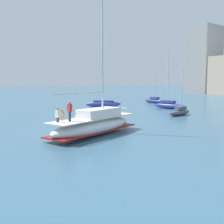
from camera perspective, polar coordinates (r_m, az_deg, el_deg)
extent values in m
plane|color=#38607A|center=(24.50, -6.54, -4.33)|extent=(400.00, 400.00, 0.00)
ellipsoid|color=white|center=(23.53, -3.73, -3.02)|extent=(4.66, 9.90, 1.40)
cube|color=maroon|center=(23.58, -3.73, -3.77)|extent=(4.64, 9.72, 0.10)
cube|color=beige|center=(23.42, -3.74, -1.23)|extent=(4.36, 9.38, 0.08)
cube|color=white|center=(23.93, -2.65, -0.12)|extent=(2.68, 4.60, 0.70)
cylinder|color=silver|center=(24.24, -2.00, 11.39)|extent=(0.16, 0.16, 10.34)
cylinder|color=#B7B7BC|center=(21.96, -6.58, 3.89)|extent=(1.52, 5.62, 0.12)
cylinder|color=silver|center=(26.89, 2.25, 0.87)|extent=(0.89, 0.28, 0.06)
torus|color=orange|center=(22.23, -10.44, -0.41)|extent=(0.31, 0.71, 0.70)
cylinder|color=#33333D|center=(21.24, -8.70, -0.89)|extent=(0.20, 0.20, 0.80)
cube|color=red|center=(21.17, -8.73, 0.94)|extent=(0.36, 0.27, 0.56)
sphere|color=tan|center=(21.13, -8.75, 1.99)|extent=(0.20, 0.20, 0.20)
cylinder|color=red|center=(21.32, -9.15, 0.84)|extent=(0.09, 0.09, 0.50)
cylinder|color=red|center=(21.02, -8.30, 0.77)|extent=(0.09, 0.09, 0.50)
cylinder|color=#33333D|center=(21.16, -11.12, -1.58)|extent=(0.20, 0.20, 0.35)
cube|color=white|center=(21.11, -11.15, -0.35)|extent=(0.36, 0.27, 0.56)
sphere|color=#9E7051|center=(21.06, -11.17, 0.70)|extent=(0.20, 0.20, 0.20)
cylinder|color=white|center=(21.27, -11.55, -0.45)|extent=(0.09, 0.09, 0.50)
cylinder|color=white|center=(20.95, -10.73, -0.53)|extent=(0.09, 0.09, 0.50)
torus|color=silver|center=(21.38, -8.26, -0.24)|extent=(0.75, 0.24, 0.76)
ellipsoid|color=#4C4C51|center=(37.78, 13.74, -0.08)|extent=(1.51, 4.82, 0.77)
cube|color=#4C4C51|center=(37.93, 13.95, 0.82)|extent=(0.88, 1.95, 0.40)
cylinder|color=silver|center=(37.87, 14.14, 4.47)|extent=(0.12, 0.12, 5.22)
ellipsoid|color=navy|center=(57.69, 8.57, 2.27)|extent=(5.34, 1.77, 0.85)
cube|color=navy|center=(57.45, 8.76, 2.88)|extent=(2.17, 1.01, 0.40)
cylinder|color=silver|center=(57.25, 8.91, 5.98)|extent=(0.13, 0.13, 6.62)
ellipsoid|color=navy|center=(47.38, -2.02, 1.50)|extent=(4.84, 4.14, 0.93)
ellipsoid|color=navy|center=(49.50, -1.48, 1.71)|extent=(4.84, 4.14, 0.93)
cube|color=navy|center=(48.40, -1.75, 2.27)|extent=(3.83, 3.69, 0.24)
cylinder|color=silver|center=(48.37, -2.28, 7.86)|extent=(0.14, 0.14, 9.19)
ellipsoid|color=navy|center=(46.32, 11.83, 1.25)|extent=(5.92, 2.32, 0.93)
cube|color=navy|center=(46.40, 11.53, 2.09)|extent=(2.42, 1.26, 0.40)
cylinder|color=silver|center=(46.35, 11.49, 7.28)|extent=(0.14, 0.14, 8.79)
sphere|color=yellow|center=(32.27, -4.86, -1.30)|extent=(0.74, 0.74, 0.74)
cylinder|color=black|center=(32.23, -4.86, -0.77)|extent=(0.04, 0.04, 0.60)
cube|color=gray|center=(110.30, 18.52, 10.16)|extent=(8.45, 11.61, 24.60)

